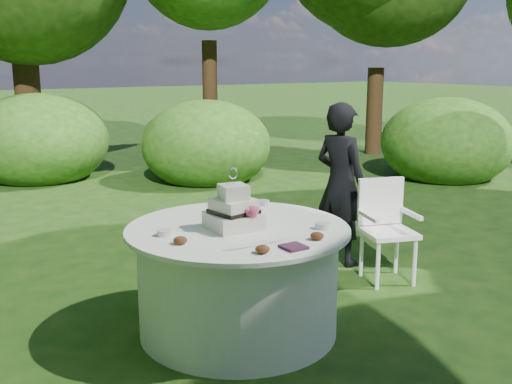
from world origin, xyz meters
TOP-DOWN VIEW (x-y plane):
  - ground at (0.00, 0.00)m, footprint 80.00×80.00m
  - napkins at (0.03, -0.60)m, footprint 0.14×0.14m
  - feather_plume at (-0.12, -0.42)m, footprint 0.48×0.07m
  - guest at (1.58, 0.76)m, footprint 0.46×0.61m
  - table at (0.00, 0.00)m, footprint 1.56×1.56m
  - cake at (-0.04, -0.01)m, footprint 0.35×0.36m
  - chair at (1.64, 0.21)m, footprint 0.54×0.54m
  - votives at (0.15, 0.06)m, footprint 1.12×0.89m
  - petal_cups at (-0.02, -0.20)m, footprint 0.94×1.14m

SIDE VIEW (x-z plane):
  - ground at x=0.00m, z-range 0.00..0.00m
  - table at x=0.00m, z-range 0.00..0.77m
  - chair at x=1.64m, z-range 0.07..0.96m
  - guest at x=1.58m, z-range 0.00..1.53m
  - feather_plume at x=-0.12m, z-range 0.77..0.78m
  - napkins at x=0.03m, z-range 0.77..0.79m
  - votives at x=0.15m, z-range 0.77..0.81m
  - petal_cups at x=-0.02m, z-range 0.77..0.82m
  - cake at x=-0.04m, z-range 0.67..1.10m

